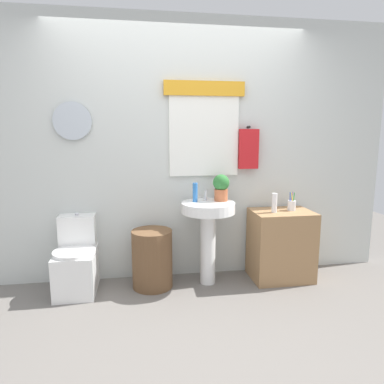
{
  "coord_description": "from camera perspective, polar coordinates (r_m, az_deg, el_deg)",
  "views": [
    {
      "loc": [
        -0.4,
        -2.32,
        1.48
      ],
      "look_at": [
        0.08,
        0.8,
        0.93
      ],
      "focal_mm": 32.05,
      "sensor_mm": 36.0,
      "label": 1
    }
  ],
  "objects": [
    {
      "name": "laundry_hamper",
      "position": [
        3.39,
        -6.63,
        -10.97
      ],
      "size": [
        0.39,
        0.39,
        0.56
      ],
      "primitive_type": "cylinder",
      "color": "brown",
      "rests_on": "ground_plane"
    },
    {
      "name": "lotion_bottle",
      "position": [
        3.46,
        13.55,
        -1.77
      ],
      "size": [
        0.05,
        0.05,
        0.19
      ],
      "primitive_type": "cylinder",
      "color": "white",
      "rests_on": "wooden_cabinet"
    },
    {
      "name": "toilet",
      "position": [
        3.47,
        -18.62,
        -11.01
      ],
      "size": [
        0.38,
        0.51,
        0.72
      ],
      "color": "white",
      "rests_on": "ground_plane"
    },
    {
      "name": "soap_bottle",
      "position": [
        3.31,
        0.52,
        -0.06
      ],
      "size": [
        0.05,
        0.05,
        0.19
      ],
      "primitive_type": "cylinder",
      "color": "#2D6BB7",
      "rests_on": "pedestal_sink"
    },
    {
      "name": "pedestal_sink",
      "position": [
        3.35,
        2.69,
        -5.16
      ],
      "size": [
        0.52,
        0.52,
        0.82
      ],
      "color": "white",
      "rests_on": "ground_plane"
    },
    {
      "name": "potted_plant",
      "position": [
        3.36,
        4.87,
        0.9
      ],
      "size": [
        0.16,
        0.16,
        0.26
      ],
      "color": "#AD5B38",
      "rests_on": "pedestal_sink"
    },
    {
      "name": "back_wall",
      "position": [
        3.49,
        -2.13,
        6.93
      ],
      "size": [
        4.4,
        0.18,
        2.6
      ],
      "color": "silver",
      "rests_on": "ground_plane"
    },
    {
      "name": "ground_plane",
      "position": [
        2.78,
        0.97,
        -22.37
      ],
      "size": [
        8.0,
        8.0,
        0.0
      ],
      "primitive_type": "plane",
      "color": "slate"
    },
    {
      "name": "faucet",
      "position": [
        3.41,
        2.32,
        -0.52
      ],
      "size": [
        0.03,
        0.03,
        0.1
      ],
      "primitive_type": "cylinder",
      "color": "silver",
      "rests_on": "pedestal_sink"
    },
    {
      "name": "wooden_cabinet",
      "position": [
        3.65,
        14.56,
        -8.52
      ],
      "size": [
        0.6,
        0.44,
        0.71
      ],
      "primitive_type": "cube",
      "color": "#9E754C",
      "rests_on": "ground_plane"
    },
    {
      "name": "toothbrush_cup",
      "position": [
        3.6,
        16.25,
        -2.1
      ],
      "size": [
        0.08,
        0.08,
        0.19
      ],
      "color": "silver",
      "rests_on": "wooden_cabinet"
    }
  ]
}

